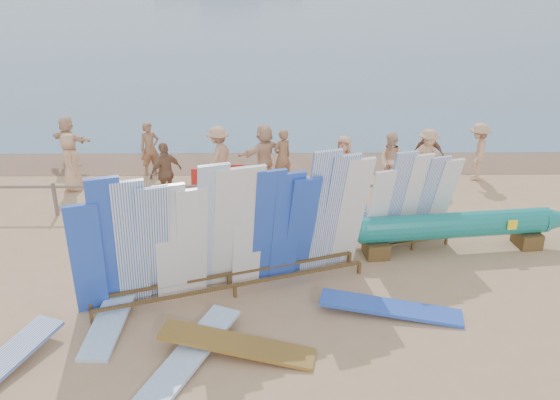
{
  "coord_description": "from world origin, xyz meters",
  "views": [
    {
      "loc": [
        1.72,
        -11.21,
        6.46
      ],
      "look_at": [
        1.83,
        1.21,
        1.17
      ],
      "focal_mm": 38.0,
      "sensor_mm": 36.0,
      "label": 1
    }
  ],
  "objects_px": {
    "beachgoer_7": "(282,157)",
    "beachgoer_3": "(219,157)",
    "outrigger_canoe": "(455,227)",
    "beachgoer_8": "(392,161)",
    "side_surfboard_rack": "(412,203)",
    "beachgoer_4": "(166,173)",
    "beachgoer_1": "(150,149)",
    "beachgoer_5": "(264,153)",
    "stroller": "(330,187)",
    "main_surfboard_rack": "(230,233)",
    "flat_board_b": "(191,359)",
    "flat_board_d": "(390,313)",
    "beach_chair_left": "(201,195)",
    "vendor_table": "(358,230)",
    "beach_chair_right": "(235,189)",
    "flat_board_c": "(237,353)",
    "beachgoer_6": "(343,165)",
    "beachgoer_9": "(427,157)",
    "beachgoer_11": "(68,141)",
    "beachgoer_0": "(71,162)",
    "beachgoer_extra_0": "(478,152)",
    "flat_board_a": "(115,317)",
    "beachgoer_10": "(429,154)"
  },
  "relations": [
    {
      "from": "beachgoer_5",
      "to": "vendor_table",
      "type": "bearing_deg",
      "value": 79.83
    },
    {
      "from": "beach_chair_right",
      "to": "stroller",
      "type": "height_order",
      "value": "stroller"
    },
    {
      "from": "beachgoer_7",
      "to": "beachgoer_3",
      "type": "bearing_deg",
      "value": -29.75
    },
    {
      "from": "flat_board_c",
      "to": "beachgoer_9",
      "type": "xyz_separation_m",
      "value": [
        5.13,
        7.99,
        0.84
      ]
    },
    {
      "from": "outrigger_canoe",
      "to": "beachgoer_extra_0",
      "type": "xyz_separation_m",
      "value": [
        1.96,
        4.62,
        0.26
      ]
    },
    {
      "from": "beachgoer_6",
      "to": "main_surfboard_rack",
      "type": "bearing_deg",
      "value": -99.26
    },
    {
      "from": "flat_board_c",
      "to": "beachgoer_6",
      "type": "height_order",
      "value": "beachgoer_6"
    },
    {
      "from": "flat_board_d",
      "to": "side_surfboard_rack",
      "type": "bearing_deg",
      "value": -7.07
    },
    {
      "from": "beachgoer_extra_0",
      "to": "beachgoer_9",
      "type": "distance_m",
      "value": 1.64
    },
    {
      "from": "vendor_table",
      "to": "beachgoer_7",
      "type": "relative_size",
      "value": 0.6
    },
    {
      "from": "side_surfboard_rack",
      "to": "beachgoer_4",
      "type": "height_order",
      "value": "side_surfboard_rack"
    },
    {
      "from": "flat_board_a",
      "to": "beachgoer_3",
      "type": "xyz_separation_m",
      "value": [
        1.43,
        6.76,
        0.9
      ]
    },
    {
      "from": "side_surfboard_rack",
      "to": "beachgoer_9",
      "type": "distance_m",
      "value": 4.26
    },
    {
      "from": "beachgoer_5",
      "to": "stroller",
      "type": "bearing_deg",
      "value": 98.09
    },
    {
      "from": "beachgoer_5",
      "to": "beachgoer_6",
      "type": "distance_m",
      "value": 2.42
    },
    {
      "from": "outrigger_canoe",
      "to": "flat_board_b",
      "type": "xyz_separation_m",
      "value": [
        -5.56,
        -3.9,
        -0.61
      ]
    },
    {
      "from": "beachgoer_9",
      "to": "beach_chair_left",
      "type": "bearing_deg",
      "value": 171.44
    },
    {
      "from": "side_surfboard_rack",
      "to": "beachgoer_7",
      "type": "bearing_deg",
      "value": 106.87
    },
    {
      "from": "outrigger_canoe",
      "to": "stroller",
      "type": "relative_size",
      "value": 5.83
    },
    {
      "from": "outrigger_canoe",
      "to": "beachgoer_11",
      "type": "distance_m",
      "value": 12.22
    },
    {
      "from": "beachgoer_5",
      "to": "beachgoer_8",
      "type": "xyz_separation_m",
      "value": [
        3.67,
        -0.53,
        -0.06
      ]
    },
    {
      "from": "outrigger_canoe",
      "to": "beach_chair_right",
      "type": "distance_m",
      "value": 6.14
    },
    {
      "from": "main_surfboard_rack",
      "to": "beach_chair_left",
      "type": "height_order",
      "value": "main_surfboard_rack"
    },
    {
      "from": "beachgoer_4",
      "to": "beachgoer_1",
      "type": "bearing_deg",
      "value": -112.42
    },
    {
      "from": "flat_board_d",
      "to": "beach_chair_left",
      "type": "xyz_separation_m",
      "value": [
        -4.21,
        5.28,
        0.27
      ]
    },
    {
      "from": "flat_board_d",
      "to": "beachgoer_extra_0",
      "type": "relative_size",
      "value": 1.55
    },
    {
      "from": "main_surfboard_rack",
      "to": "beach_chair_right",
      "type": "bearing_deg",
      "value": 73.49
    },
    {
      "from": "beachgoer_3",
      "to": "beachgoer_extra_0",
      "type": "xyz_separation_m",
      "value": [
        7.69,
        0.5,
        -0.03
      ]
    },
    {
      "from": "vendor_table",
      "to": "beachgoer_0",
      "type": "distance_m",
      "value": 8.57
    },
    {
      "from": "main_surfboard_rack",
      "to": "beachgoer_0",
      "type": "bearing_deg",
      "value": 112.08
    },
    {
      "from": "main_surfboard_rack",
      "to": "beachgoer_10",
      "type": "bearing_deg",
      "value": 30.06
    },
    {
      "from": "flat_board_a",
      "to": "beachgoer_8",
      "type": "xyz_separation_m",
      "value": [
        6.42,
        6.58,
        0.82
      ]
    },
    {
      "from": "main_surfboard_rack",
      "to": "beachgoer_6",
      "type": "distance_m",
      "value": 5.99
    },
    {
      "from": "beachgoer_9",
      "to": "beachgoer_11",
      "type": "bearing_deg",
      "value": 149.43
    },
    {
      "from": "main_surfboard_rack",
      "to": "beach_chair_right",
      "type": "height_order",
      "value": "main_surfboard_rack"
    },
    {
      "from": "main_surfboard_rack",
      "to": "beachgoer_11",
      "type": "distance_m",
      "value": 9.56
    },
    {
      "from": "flat_board_b",
      "to": "flat_board_d",
      "type": "relative_size",
      "value": 1.0
    },
    {
      "from": "beach_chair_left",
      "to": "beachgoer_5",
      "type": "distance_m",
      "value": 2.5
    },
    {
      "from": "beachgoer_5",
      "to": "beachgoer_8",
      "type": "distance_m",
      "value": 3.71
    },
    {
      "from": "vendor_table",
      "to": "flat_board_a",
      "type": "distance_m",
      "value": 5.88
    },
    {
      "from": "main_surfboard_rack",
      "to": "beachgoer_5",
      "type": "distance_m",
      "value": 6.23
    },
    {
      "from": "flat_board_a",
      "to": "main_surfboard_rack",
      "type": "bearing_deg",
      "value": 25.4
    },
    {
      "from": "main_surfboard_rack",
      "to": "flat_board_b",
      "type": "distance_m",
      "value": 2.61
    },
    {
      "from": "beachgoer_4",
      "to": "beachgoer_1",
      "type": "height_order",
      "value": "beachgoer_4"
    },
    {
      "from": "outrigger_canoe",
      "to": "beachgoer_8",
      "type": "height_order",
      "value": "beachgoer_8"
    },
    {
      "from": "beach_chair_right",
      "to": "flat_board_c",
      "type": "bearing_deg",
      "value": -91.41
    },
    {
      "from": "beach_chair_left",
      "to": "beachgoer_0",
      "type": "relative_size",
      "value": 0.56
    },
    {
      "from": "flat_board_b",
      "to": "flat_board_d",
      "type": "bearing_deg",
      "value": 43.96
    },
    {
      "from": "beach_chair_right",
      "to": "beachgoer_6",
      "type": "distance_m",
      "value": 3.12
    },
    {
      "from": "side_surfboard_rack",
      "to": "beach_chair_left",
      "type": "xyz_separation_m",
      "value": [
        -5.12,
        2.52,
        -0.85
      ]
    }
  ]
}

